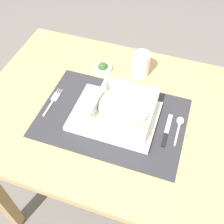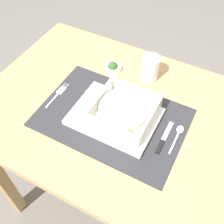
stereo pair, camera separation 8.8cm
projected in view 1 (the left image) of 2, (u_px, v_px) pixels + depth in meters
ground_plane at (111, 195)px, 1.52m from camera, size 6.00×6.00×0.00m
dining_table at (110, 129)px, 1.03m from camera, size 0.91×0.68×0.75m
placemat at (112, 117)px, 0.91m from camera, size 0.48×0.32×0.00m
serving_plate at (115, 116)px, 0.90m from camera, size 0.28×0.21×0.02m
porridge_bowl at (124, 110)px, 0.88m from camera, size 0.19×0.19×0.05m
fork at (54, 100)px, 0.95m from camera, size 0.02×0.13×0.00m
spoon at (180, 124)px, 0.88m from camera, size 0.02×0.11×0.01m
butter_knife at (166, 132)px, 0.86m from camera, size 0.01×0.13×0.01m
drinking_glass at (141, 65)px, 1.01m from camera, size 0.06×0.06×0.09m
condiment_saucer at (103, 68)px, 1.05m from camera, size 0.07×0.07×0.04m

